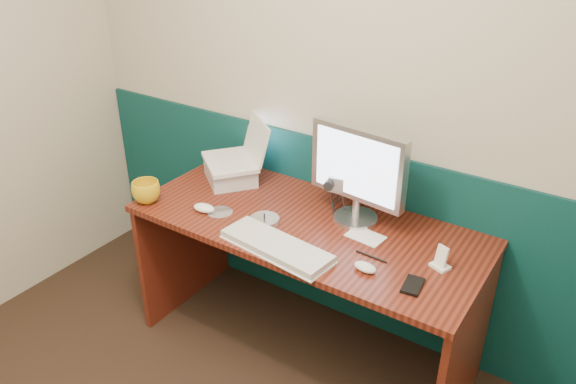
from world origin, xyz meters
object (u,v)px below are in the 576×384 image
Objects in this scene: camcorder at (338,195)px; monitor at (358,174)px; desk at (305,289)px; keyboard at (276,247)px; mug at (146,192)px; laptop at (229,141)px.

monitor is at bearing -18.12° from camcorder.
keyboard is (0.01, -0.26, 0.39)m from desk.
monitor reaches higher than mug.
monitor is at bearing 39.15° from desk.
laptop is 0.72m from monitor.
camcorder is at bearing -177.79° from monitor.
keyboard is (-0.16, -0.40, -0.22)m from monitor.
desk is 0.47m from keyboard.
keyboard is at bearing 0.07° from mug.
monitor is 0.93× the size of keyboard.
desk is 0.50m from camcorder.
keyboard reaches higher than desk.
camcorder is at bearing 63.21° from desk.
mug is 0.70× the size of camcorder.
monitor is (0.72, -0.00, 0.01)m from laptop.
mug is at bearing -149.45° from monitor.
camcorder is (0.06, 0.41, 0.08)m from keyboard.
camcorder reaches higher than mug.
laptop is at bearing 151.49° from keyboard.
laptop is 0.72m from keyboard.
laptop is 0.62× the size of keyboard.
mug is at bearing -77.16° from laptop.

